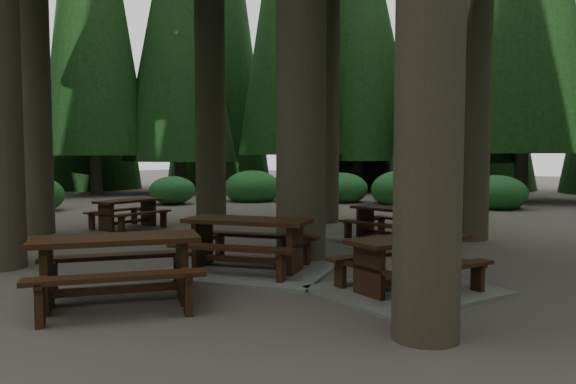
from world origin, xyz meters
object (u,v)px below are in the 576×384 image
Objects in this scene: picnic_table_b at (128,209)px; picnic_table_f at (408,274)px; picnic_table_a at (247,254)px; picnic_table_e at (116,260)px; picnic_table_c at (389,230)px.

picnic_table_b is 0.60× the size of picnic_table_f.
picnic_table_a is 1.08× the size of picnic_table_f.
picnic_table_a is 1.17× the size of picnic_table_e.
picnic_table_c is at bearing -74.56° from picnic_table_b.
picnic_table_e is at bearing -108.96° from picnic_table_a.
picnic_table_b is 0.66× the size of picnic_table_c.
picnic_table_c is (6.07, 1.69, -0.23)m from picnic_table_b.
picnic_table_f is (2.52, 0.18, -0.04)m from picnic_table_a.
picnic_table_c is (0.56, 4.01, -0.06)m from picnic_table_a.
picnic_table_e reaches higher than picnic_table_c.
picnic_table_c is 6.41m from picnic_table_e.
picnic_table_f is (2.65, 2.54, -0.31)m from picnic_table_e.
picnic_table_e is at bearing -131.06° from picnic_table_b.
picnic_table_a reaches higher than picnic_table_b.
picnic_table_a reaches higher than picnic_table_f.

